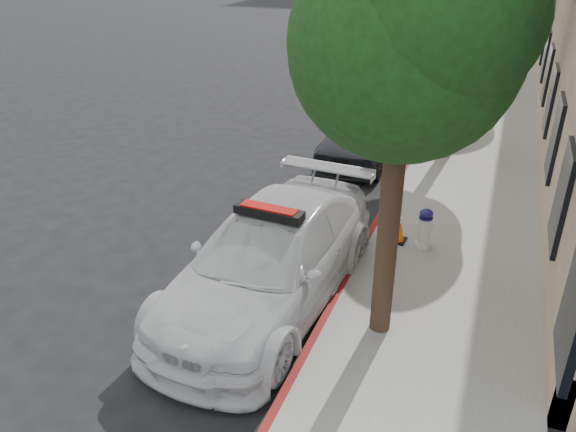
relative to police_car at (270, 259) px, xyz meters
The scene contains 9 objects.
ground 2.16m from the police_car, 120.33° to the left, with size 120.00×120.00×0.00m, color black.
sidewalk 12.04m from the police_car, 77.61° to the left, with size 3.20×50.00×0.15m, color gray.
curb_strip 11.81m from the police_car, 84.94° to the left, with size 0.12×50.00×0.15m, color maroon.
tree_near 3.99m from the police_car, ahead, with size 2.92×2.82×5.62m.
police_car is the anchor object (origin of this frame).
parked_car_mid 6.93m from the police_car, 92.39° to the left, with size 1.70×4.22×1.44m, color black.
parked_car_far 16.87m from the police_car, 92.54° to the left, with size 1.60×4.58×1.51m, color #151B35.
fire_hydrant 3.19m from the police_car, 48.79° to the left, with size 0.33×0.30×0.79m.
traffic_cone 2.95m from the police_car, 57.14° to the left, with size 0.37×0.37×0.65m.
Camera 1 is at (4.06, -8.79, 5.41)m, focal length 35.00 mm.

